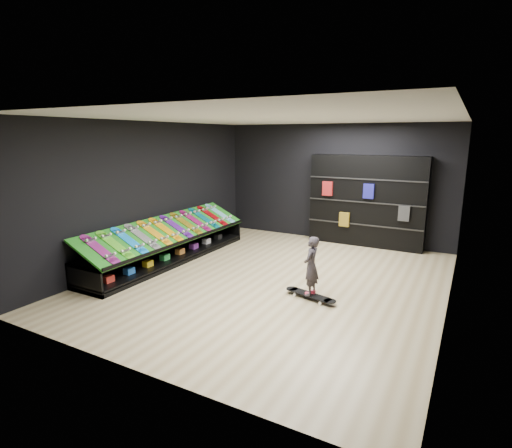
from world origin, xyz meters
The scene contains 23 objects.
floor centered at (0.00, 0.00, 0.00)m, with size 6.00×7.00×0.01m, color tan.
ceiling centered at (0.00, 0.00, 3.00)m, with size 6.00×7.00×0.01m, color white.
wall_back centered at (0.00, 3.50, 1.50)m, with size 6.00×0.02×3.00m, color black.
wall_front centered at (0.00, -3.50, 1.50)m, with size 6.00×0.02×3.00m, color black.
wall_left centered at (-3.00, 0.00, 1.50)m, with size 0.02×7.00×3.00m, color black.
wall_right centered at (3.00, 0.00, 1.50)m, with size 0.02×7.00×3.00m, color black.
display_rack centered at (-2.55, 0.00, 0.25)m, with size 0.90×4.50×0.50m, color black, non-canonical shape.
turf_ramp centered at (-2.50, 0.00, 0.71)m, with size 1.00×4.50×0.04m, color #146610.
back_shelving centered at (0.89, 3.32, 1.12)m, with size 2.80×0.33×2.24m, color black.
floor_skateboard centered at (0.95, -0.55, 0.05)m, with size 0.98×0.22×0.09m, color black, non-canonical shape.
child centered at (0.95, -0.55, 0.39)m, with size 0.23×0.16×0.60m, color black.
display_board_0 centered at (-2.49, -1.90, 0.74)m, with size 0.98×0.22×0.09m, color #2626BF, non-canonical shape.
display_board_1 centered at (-2.49, -1.55, 0.74)m, with size 0.98×0.22×0.09m, color green, non-canonical shape.
display_board_2 centered at (-2.49, -1.21, 0.74)m, with size 0.98×0.22×0.09m, color blue, non-canonical shape.
display_board_3 centered at (-2.49, -0.86, 0.74)m, with size 0.98×0.22×0.09m, color black, non-canonical shape.
display_board_4 centered at (-2.49, -0.52, 0.74)m, with size 0.98×0.22×0.09m, color orange, non-canonical shape.
display_board_5 centered at (-2.49, -0.17, 0.74)m, with size 0.98×0.22×0.09m, color yellow, non-canonical shape.
display_board_6 centered at (-2.49, 0.17, 0.74)m, with size 0.98×0.22×0.09m, color purple, non-canonical shape.
display_board_7 centered at (-2.49, 0.52, 0.74)m, with size 0.98×0.22×0.09m, color yellow, non-canonical shape.
display_board_8 centered at (-2.49, 0.86, 0.74)m, with size 0.98×0.22×0.09m, color #E5198C, non-canonical shape.
display_board_9 centered at (-2.49, 1.21, 0.74)m, with size 0.98×0.22×0.09m, color #0C8C99, non-canonical shape.
display_board_10 centered at (-2.49, 1.55, 0.74)m, with size 0.98×0.22×0.09m, color red, non-canonical shape.
display_board_11 centered at (-2.49, 1.90, 0.74)m, with size 0.98×0.22×0.09m, color #0CB2E5, non-canonical shape.
Camera 1 is at (3.17, -6.51, 2.69)m, focal length 28.00 mm.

